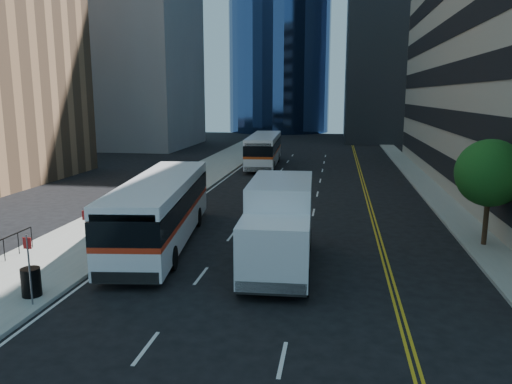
% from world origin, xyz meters
% --- Properties ---
extents(ground, '(160.00, 160.00, 0.00)m').
position_xyz_m(ground, '(0.00, 0.00, 0.00)').
color(ground, black).
rests_on(ground, ground).
extents(sidewalk_west, '(5.00, 90.00, 0.15)m').
position_xyz_m(sidewalk_west, '(-10.50, 25.00, 0.07)').
color(sidewalk_west, gray).
rests_on(sidewalk_west, ground).
extents(sidewalk_east, '(2.00, 90.00, 0.15)m').
position_xyz_m(sidewalk_east, '(9.00, 25.00, 0.07)').
color(sidewalk_east, gray).
rests_on(sidewalk_east, ground).
extents(midrise_west, '(18.00, 18.00, 35.00)m').
position_xyz_m(midrise_west, '(-28.00, 52.00, 17.50)').
color(midrise_west, gray).
rests_on(midrise_west, ground).
extents(street_tree, '(3.20, 3.20, 5.10)m').
position_xyz_m(street_tree, '(9.00, 8.00, 3.64)').
color(street_tree, '#332114').
rests_on(street_tree, sidewalk_east).
extents(bus_front, '(4.36, 12.94, 3.27)m').
position_xyz_m(bus_front, '(-6.60, 6.09, 1.79)').
color(bus_front, white).
rests_on(bus_front, ground).
extents(bus_rear, '(3.42, 12.67, 3.23)m').
position_xyz_m(bus_rear, '(-5.59, 34.07, 1.77)').
color(bus_rear, silver).
rests_on(bus_rear, ground).
extents(box_truck, '(2.94, 7.72, 3.64)m').
position_xyz_m(box_truck, '(-0.47, 3.52, 1.92)').
color(box_truck, white).
rests_on(box_truck, ground).
extents(trash_can, '(0.91, 0.91, 1.03)m').
position_xyz_m(trash_can, '(-8.87, -1.30, 0.67)').
color(trash_can, black).
rests_on(trash_can, sidewalk_west).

